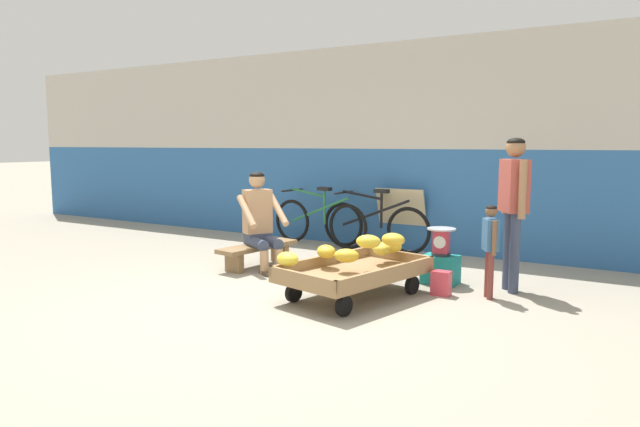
{
  "coord_description": "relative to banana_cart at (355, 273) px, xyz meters",
  "views": [
    {
      "loc": [
        3.02,
        -4.11,
        1.48
      ],
      "look_at": [
        -0.02,
        0.94,
        0.75
      ],
      "focal_mm": 32.05,
      "sensor_mm": 36.0,
      "label": 1
    }
  ],
  "objects": [
    {
      "name": "banana_pile",
      "position": [
        -0.03,
        0.11,
        0.22
      ],
      "size": [
        0.97,
        1.3,
        0.25
      ],
      "color": "yellow",
      "rests_on": "banana_cart"
    },
    {
      "name": "bicycle_far_left",
      "position": [
        -0.9,
        2.31,
        0.11
      ],
      "size": [
        1.66,
        0.48,
        0.86
      ],
      "color": "black",
      "rests_on": "ground"
    },
    {
      "name": "sign_board",
      "position": [
        -0.6,
        2.57,
        0.19
      ],
      "size": [
        0.7,
        0.3,
        0.86
      ],
      "color": "#C6B289",
      "rests_on": "ground"
    },
    {
      "name": "banana_cart",
      "position": [
        0.0,
        0.0,
        0.0
      ],
      "size": [
        1.14,
        1.59,
        0.36
      ],
      "color": "#99754C",
      "rests_on": "ground"
    },
    {
      "name": "shopping_bag",
      "position": [
        0.68,
        0.53,
        -0.12
      ],
      "size": [
        0.18,
        0.12,
        0.24
      ],
      "primitive_type": "cube",
      "color": "#D13D4C",
      "rests_on": "ground"
    },
    {
      "name": "plastic_crate",
      "position": [
        0.52,
        0.97,
        -0.09
      ],
      "size": [
        0.36,
        0.28,
        0.3
      ],
      "color": "#19847F",
      "rests_on": "ground"
    },
    {
      "name": "vendor_seated",
      "position": [
        -1.57,
        0.61,
        0.33
      ],
      "size": [
        0.74,
        0.65,
        1.14
      ],
      "color": "tan",
      "rests_on": "ground"
    },
    {
      "name": "customer_child",
      "position": [
        1.11,
        0.65,
        0.31
      ],
      "size": [
        0.19,
        0.25,
        0.9
      ],
      "color": "brown",
      "rests_on": "ground"
    },
    {
      "name": "low_bench",
      "position": [
        -1.65,
        0.65,
        -0.04
      ],
      "size": [
        0.45,
        1.13,
        0.27
      ],
      "color": "olive",
      "rests_on": "ground"
    },
    {
      "name": "customer_adult",
      "position": [
        1.22,
        1.04,
        0.71
      ],
      "size": [
        0.34,
        0.42,
        1.53
      ],
      "color": "#38425B",
      "rests_on": "ground"
    },
    {
      "name": "ground_plane",
      "position": [
        -0.55,
        -0.64,
        -0.24
      ],
      "size": [
        80.0,
        80.0,
        0.0
      ],
      "primitive_type": "plane",
      "color": "gray"
    },
    {
      "name": "bicycle_near_left",
      "position": [
        -1.76,
        2.25,
        0.11
      ],
      "size": [
        1.65,
        0.48,
        0.86
      ],
      "color": "black",
      "rests_on": "ground"
    },
    {
      "name": "back_wall",
      "position": [
        -0.55,
        2.73,
        1.18
      ],
      "size": [
        16.0,
        0.3,
        2.85
      ],
      "color": "#2D609E",
      "rests_on": "ground"
    },
    {
      "name": "weighing_scale",
      "position": [
        0.52,
        0.97,
        0.21
      ],
      "size": [
        0.3,
        0.3,
        0.29
      ],
      "color": "#28282D",
      "rests_on": "plastic_crate"
    }
  ]
}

